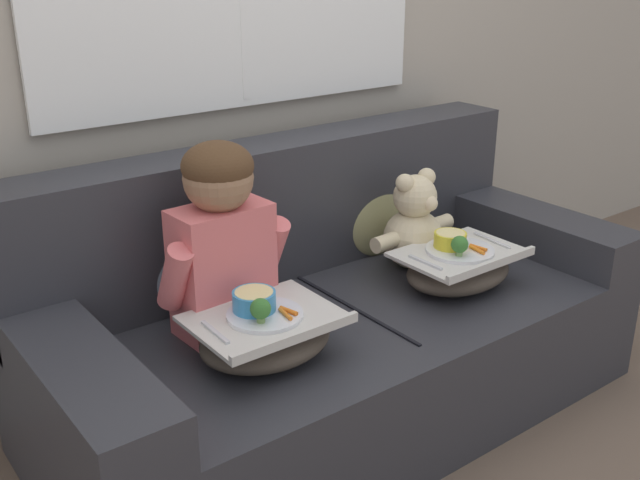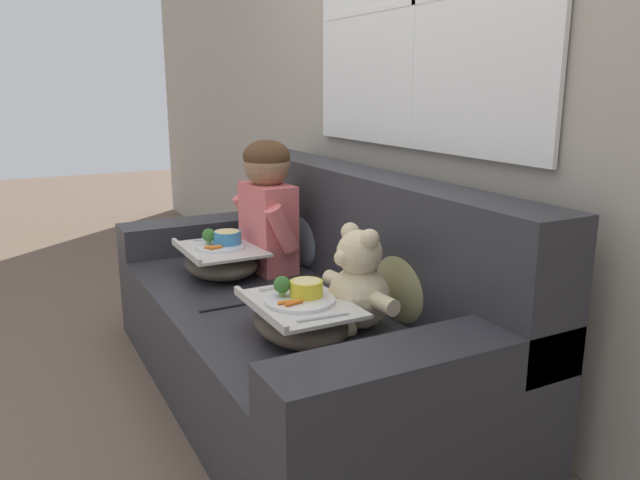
% 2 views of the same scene
% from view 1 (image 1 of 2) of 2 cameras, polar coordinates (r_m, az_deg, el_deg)
% --- Properties ---
extents(ground_plane, '(14.00, 14.00, 0.00)m').
position_cam_1_polar(ground_plane, '(2.65, 1.66, -12.72)').
color(ground_plane, brown).
extents(wall_back_with_window, '(8.00, 0.08, 2.60)m').
position_cam_1_polar(wall_back_with_window, '(2.69, -6.50, 17.58)').
color(wall_back_with_window, '#A89E8E').
rests_on(wall_back_with_window, ground_plane).
extents(couch, '(2.00, 0.93, 0.88)m').
position_cam_1_polar(couch, '(2.54, 0.71, -6.24)').
color(couch, '#2D2D33').
rests_on(couch, ground_plane).
extents(throw_pillow_behind_child, '(0.35, 0.17, 0.37)m').
position_cam_1_polar(throw_pillow_behind_child, '(2.40, -9.78, -1.25)').
color(throw_pillow_behind_child, slate).
rests_on(throw_pillow_behind_child, couch).
extents(throw_pillow_behind_teddy, '(0.36, 0.17, 0.37)m').
position_cam_1_polar(throw_pillow_behind_teddy, '(2.81, 4.35, 2.45)').
color(throw_pillow_behind_teddy, '#898456').
rests_on(throw_pillow_behind_teddy, couch).
extents(child_figure, '(0.42, 0.21, 0.58)m').
position_cam_1_polar(child_figure, '(2.18, -7.55, 0.77)').
color(child_figure, '#DB6666').
rests_on(child_figure, couch).
extents(teddy_bear, '(0.39, 0.27, 0.36)m').
position_cam_1_polar(teddy_bear, '(2.68, 7.22, 0.98)').
color(teddy_bear, beige).
rests_on(teddy_bear, couch).
extents(lap_tray_child, '(0.40, 0.32, 0.21)m').
position_cam_1_polar(lap_tray_child, '(2.11, -4.21, -7.16)').
color(lap_tray_child, '#473D33').
rests_on(lap_tray_child, child_figure).
extents(lap_tray_teddy, '(0.41, 0.30, 0.21)m').
position_cam_1_polar(lap_tray_teddy, '(2.57, 10.49, -2.03)').
color(lap_tray_teddy, '#473D33').
rests_on(lap_tray_teddy, teddy_bear).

